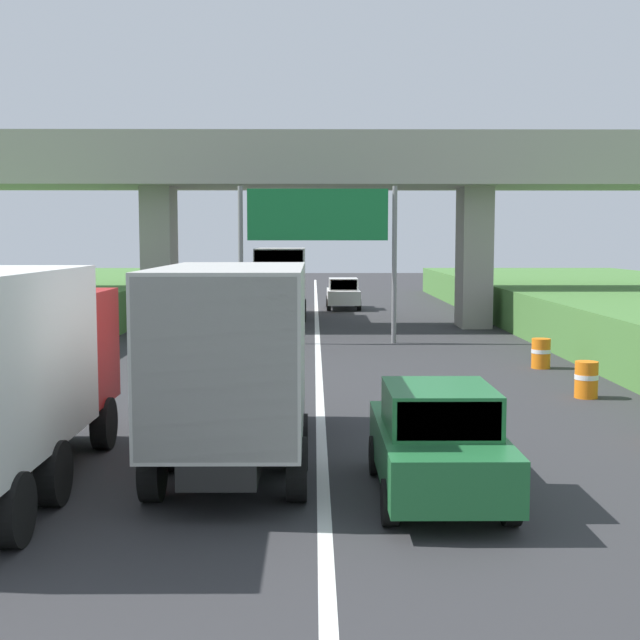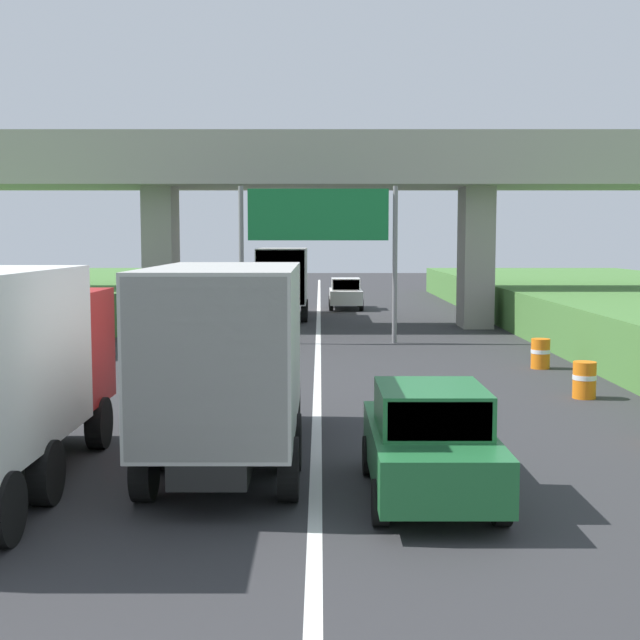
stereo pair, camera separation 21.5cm
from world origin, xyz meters
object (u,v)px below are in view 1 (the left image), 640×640
truck_orange (281,279)px  truck_black (238,352)px  construction_barrel_4 (541,353)px  overhead_highway_sign (318,226)px  construction_barrel_3 (586,379)px  car_green (438,442)px  car_white (343,294)px

truck_orange → truck_black: bearing=-89.4°
construction_barrel_4 → overhead_highway_sign: bearing=136.8°
construction_barrel_3 → truck_black: bearing=-143.3°
construction_barrel_3 → car_green: bearing=-120.7°
truck_orange → truck_black: same height
car_green → overhead_highway_sign: bearing=95.1°
truck_black → car_white: size_ratio=1.78×
truck_black → car_white: truck_black is taller
truck_black → car_green: 3.98m
truck_orange → construction_barrel_3: 23.10m
truck_black → construction_barrel_3: 10.08m
car_white → truck_black: bearing=-95.2°
overhead_highway_sign → construction_barrel_4: (6.70, -6.30, -3.89)m
car_green → construction_barrel_3: bearing=59.3°
construction_barrel_4 → car_white: bearing=103.3°
car_white → overhead_highway_sign: bearing=-95.4°
overhead_highway_sign → construction_barrel_3: 13.47m
truck_black → car_white: (2.96, 32.80, -1.08)m
overhead_highway_sign → truck_orange: size_ratio=0.81×
car_green → car_white: bearing=90.4°
overhead_highway_sign → truck_black: size_ratio=0.81×
truck_black → construction_barrel_3: (8.00, 5.96, -1.47)m
car_white → construction_barrel_3: car_white is taller
construction_barrel_4 → car_green: bearing=-111.1°
construction_barrel_3 → construction_barrel_4: (0.17, 4.82, 0.00)m
construction_barrel_3 → construction_barrel_4: size_ratio=1.00×
overhead_highway_sign → truck_black: 17.31m
truck_orange → car_white: 6.32m
truck_orange → construction_barrel_4: truck_orange is taller
overhead_highway_sign → construction_barrel_4: 9.98m
truck_orange → car_green: 29.84m
car_white → construction_barrel_4: car_white is taller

